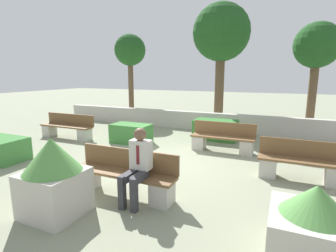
% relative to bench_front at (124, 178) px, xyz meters
% --- Properties ---
extents(ground_plane, '(60.00, 60.00, 0.00)m').
position_rel_bench_front_xyz_m(ground_plane, '(-0.28, 2.06, -0.35)').
color(ground_plane, gray).
extents(perimeter_wall, '(14.26, 0.30, 0.74)m').
position_rel_bench_front_xyz_m(perimeter_wall, '(-0.28, 6.63, 0.02)').
color(perimeter_wall, '#B7B2A8').
rests_on(perimeter_wall, ground_plane).
extents(bench_front, '(2.16, 0.49, 0.88)m').
position_rel_bench_front_xyz_m(bench_front, '(0.00, 0.00, 0.00)').
color(bench_front, brown).
rests_on(bench_front, ground_plane).
extents(bench_left_side, '(1.91, 0.48, 0.88)m').
position_rel_bench_front_xyz_m(bench_left_side, '(1.10, 3.73, -0.01)').
color(bench_left_side, brown).
rests_on(bench_left_side, ground_plane).
extents(bench_right_side, '(2.18, 0.48, 0.88)m').
position_rel_bench_front_xyz_m(bench_right_side, '(-4.55, 3.12, 0.00)').
color(bench_right_side, brown).
rests_on(bench_right_side, ground_plane).
extents(bench_back, '(1.78, 0.49, 0.88)m').
position_rel_bench_front_xyz_m(bench_back, '(3.17, 2.21, -0.02)').
color(bench_back, brown).
rests_on(bench_back, ground_plane).
extents(person_seated_man, '(0.38, 0.64, 1.38)m').
position_rel_bench_front_xyz_m(person_seated_man, '(0.41, -0.14, 0.42)').
color(person_seated_man, '#333338').
rests_on(person_seated_man, ground_plane).
extents(hedge_block_near_left, '(1.32, 0.90, 0.62)m').
position_rel_bench_front_xyz_m(hedge_block_near_left, '(-4.24, 0.41, -0.04)').
color(hedge_block_near_left, '#3D7A38').
rests_on(hedge_block_near_left, ground_plane).
extents(hedge_block_near_right, '(1.52, 0.84, 0.71)m').
position_rel_bench_front_xyz_m(hedge_block_near_right, '(0.53, 5.15, -0.00)').
color(hedge_block_near_right, '#33702D').
rests_on(hedge_block_near_right, ground_plane).
extents(hedge_block_mid_left, '(1.34, 0.75, 0.65)m').
position_rel_bench_front_xyz_m(hedge_block_mid_left, '(-2.00, 3.49, -0.03)').
color(hedge_block_mid_left, '#3D7A38').
rests_on(hedge_block_mid_left, ground_plane).
extents(planter_corner_left, '(0.95, 0.95, 1.32)m').
position_rel_bench_front_xyz_m(planter_corner_left, '(-0.64, -1.08, 0.32)').
color(planter_corner_left, '#B7B2A8').
rests_on(planter_corner_left, ground_plane).
extents(planter_corner_right, '(1.05, 1.05, 1.00)m').
position_rel_bench_front_xyz_m(planter_corner_right, '(3.19, -0.56, 0.10)').
color(planter_corner_right, '#B7B2A8').
rests_on(planter_corner_right, ground_plane).
extents(tree_leftmost, '(1.64, 1.64, 4.42)m').
position_rel_bench_front_xyz_m(tree_leftmost, '(-4.94, 8.24, 3.13)').
color(tree_leftmost, brown).
rests_on(tree_leftmost, ground_plane).
extents(tree_center_left, '(2.53, 2.53, 5.42)m').
position_rel_bench_front_xyz_m(tree_center_left, '(-0.06, 8.02, 3.72)').
color(tree_center_left, brown).
rests_on(tree_center_left, ground_plane).
extents(tree_center_right, '(1.73, 1.73, 4.29)m').
position_rel_bench_front_xyz_m(tree_center_right, '(3.71, 7.80, 2.96)').
color(tree_center_right, brown).
rests_on(tree_center_right, ground_plane).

